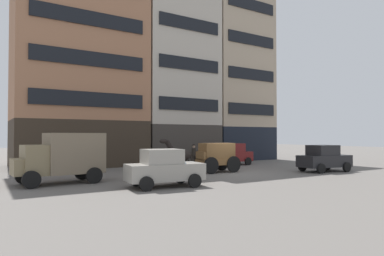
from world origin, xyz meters
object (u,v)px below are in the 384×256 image
(sedan_dark, at_px, (324,158))
(fire_hydrant_curbside, at_px, (176,162))
(pedestrian_officer, at_px, (194,154))
(delivery_truck_near, at_px, (63,156))
(cargo_wagon, at_px, (216,155))
(draft_horse, at_px, (178,155))
(sedan_parked_curb, at_px, (164,168))
(sedan_light, at_px, (231,154))

(sedan_dark, relative_size, fire_hydrant_curbside, 4.65)
(pedestrian_officer, bearing_deg, fire_hydrant_curbside, 178.32)
(delivery_truck_near, relative_size, pedestrian_officer, 2.49)
(cargo_wagon, relative_size, pedestrian_officer, 1.65)
(delivery_truck_near, height_order, pedestrian_officer, delivery_truck_near)
(pedestrian_officer, bearing_deg, cargo_wagon, -103.25)
(draft_horse, xyz_separation_m, delivery_truck_near, (-6.96, -0.08, 0.15))
(sedan_parked_curb, bearing_deg, cargo_wagon, 33.30)
(delivery_truck_near, bearing_deg, cargo_wagon, 0.47)
(delivery_truck_near, height_order, sedan_light, delivery_truck_near)
(cargo_wagon, height_order, sedan_dark, cargo_wagon)
(cargo_wagon, distance_m, delivery_truck_near, 9.92)
(cargo_wagon, height_order, sedan_parked_curb, cargo_wagon)
(sedan_dark, xyz_separation_m, fire_hydrant_curbside, (-7.18, 8.13, -0.49))
(cargo_wagon, distance_m, pedestrian_officer, 4.65)
(delivery_truck_near, height_order, fire_hydrant_curbside, delivery_truck_near)
(draft_horse, xyz_separation_m, pedestrian_officer, (4.02, 4.52, -0.29))
(cargo_wagon, height_order, fire_hydrant_curbside, cargo_wagon)
(sedan_parked_curb, bearing_deg, sedan_light, 37.00)
(fire_hydrant_curbside, bearing_deg, draft_horse, -117.56)
(draft_horse, distance_m, sedan_light, 8.23)
(cargo_wagon, xyz_separation_m, fire_hydrant_curbside, (-0.56, 4.57, -0.72))
(sedan_light, bearing_deg, sedan_parked_curb, -143.00)
(sedan_light, height_order, sedan_parked_curb, same)
(draft_horse, relative_size, pedestrian_officer, 1.31)
(draft_horse, height_order, sedan_dark, draft_horse)
(cargo_wagon, bearing_deg, draft_horse, 179.96)
(pedestrian_officer, relative_size, fire_hydrant_curbside, 2.16)
(draft_horse, height_order, fire_hydrant_curbside, draft_horse)
(draft_horse, xyz_separation_m, sedan_light, (7.27, 3.83, -0.36))
(draft_horse, bearing_deg, fire_hydrant_curbside, 62.44)
(sedan_dark, bearing_deg, draft_horse, 159.61)
(sedan_light, bearing_deg, delivery_truck_near, -164.62)
(draft_horse, height_order, sedan_light, draft_horse)
(sedan_dark, height_order, pedestrian_officer, sedan_dark)
(sedan_dark, bearing_deg, pedestrian_officer, 124.50)
(draft_horse, relative_size, delivery_truck_near, 0.53)
(draft_horse, relative_size, sedan_parked_curb, 0.61)
(sedan_dark, distance_m, fire_hydrant_curbside, 10.86)
(cargo_wagon, relative_size, sedan_light, 0.79)
(sedan_dark, bearing_deg, cargo_wagon, 151.76)
(draft_horse, bearing_deg, cargo_wagon, -0.04)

